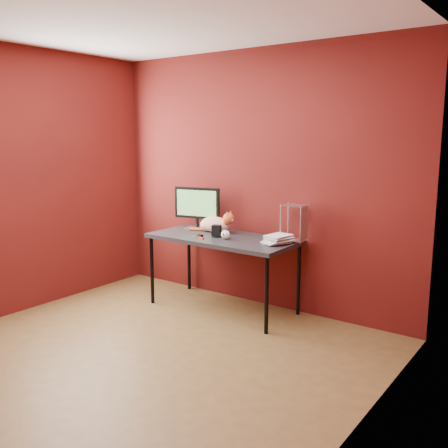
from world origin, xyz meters
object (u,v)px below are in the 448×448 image
Objects in this scene: speaker at (217,231)px; desk at (223,242)px; monitor at (197,206)px; skull_mug at (226,235)px; book_stack at (274,191)px; cat at (215,224)px.

desk is at bearing 27.83° from speaker.
desk is 0.58m from monitor.
skull_mug is 0.64m from book_stack.
skull_mug is at bearing -35.19° from speaker.
skull_mug is at bearing -37.37° from monitor.
speaker is at bearing -132.98° from desk.
book_stack is at bearing 42.49° from skull_mug.
desk is at bearing -32.98° from monitor.
skull_mug is (0.29, -0.22, -0.04)m from cat.
monitor is 0.66m from skull_mug.
skull_mug is 0.10× the size of book_stack.
cat is 0.53× the size of book_stack.
desk is at bearing -32.87° from cat.
skull_mug is (0.10, -0.09, 0.10)m from desk.
monitor is 0.53× the size of book_stack.
book_stack is at bearing -7.29° from speaker.
cat is 0.24m from speaker.
skull_mug is 0.82× the size of speaker.
monitor is at bearing 133.71° from speaker.
speaker is at bearing -173.80° from skull_mug.
speaker reaches higher than desk.
speaker is (0.15, -0.18, -0.03)m from cat.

